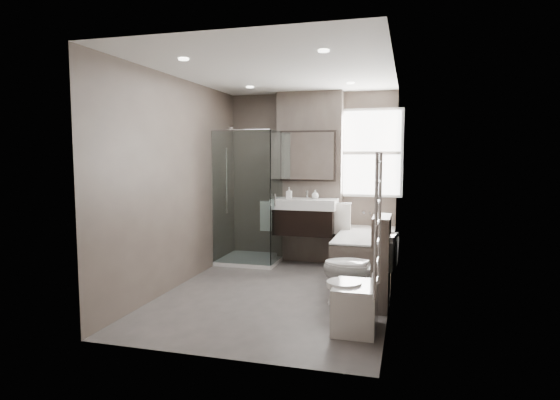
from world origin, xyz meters
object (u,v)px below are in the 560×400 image
(bathtub, at_px, (365,252))
(toilet, at_px, (358,269))
(bidet, at_px, (355,306))
(vanity, at_px, (305,216))

(bathtub, distance_m, toilet, 1.35)
(bathtub, distance_m, bidet, 2.09)
(bathtub, bearing_deg, toilet, -88.08)
(toilet, xyz_separation_m, bidet, (0.04, -0.74, -0.17))
(bathtub, bearing_deg, bidet, -87.56)
(vanity, height_order, toilet, vanity)
(bathtub, xyz_separation_m, toilet, (0.05, -1.34, 0.09))
(bathtub, height_order, bidet, bathtub)
(vanity, distance_m, bathtub, 1.07)
(vanity, height_order, bidet, vanity)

